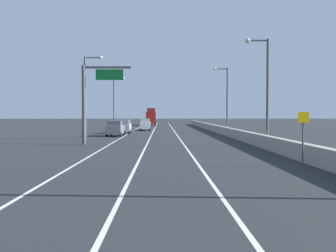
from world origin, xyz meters
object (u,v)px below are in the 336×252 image
overhead_sign_gantry (91,95)px  lamp_post_left_far (115,99)px  car_silver_2 (124,127)px  car_gray_0 (115,129)px  box_truck (151,117)px  speed_advisory_sign (303,134)px  lamp_post_right_second (265,84)px  lamp_post_left_mid (87,91)px  car_white_1 (145,125)px  lamp_post_right_third (225,96)px

overhead_sign_gantry → lamp_post_left_far: size_ratio=0.79×
overhead_sign_gantry → car_silver_2: (1.02, 20.11, -3.73)m
car_gray_0 → box_truck: box_truck is taller
overhead_sign_gantry → lamp_post_left_far: 31.76m
car_gray_0 → box_truck: (3.26, 46.40, 1.04)m
lamp_post_left_far → car_silver_2: size_ratio=2.21×
overhead_sign_gantry → speed_advisory_sign: size_ratio=2.50×
car_silver_2 → car_gray_0: bearing=-93.0°
overhead_sign_gantry → car_silver_2: 20.47m
speed_advisory_sign → lamp_post_right_second: lamp_post_right_second is taller
overhead_sign_gantry → box_truck: overhead_sign_gantry is taller
overhead_sign_gantry → car_silver_2: size_ratio=1.74×
lamp_post_left_mid → overhead_sign_gantry: bearing=-75.8°
car_gray_0 → lamp_post_right_second: bearing=-45.6°
car_white_1 → car_silver_2: bearing=-107.1°
speed_advisory_sign → lamp_post_right_second: size_ratio=0.31×
speed_advisory_sign → car_silver_2: (-13.40, 35.21, -0.76)m
overhead_sign_gantry → car_silver_2: overhead_sign_gantry is taller
car_white_1 → box_truck: 30.05m
overhead_sign_gantry → lamp_post_right_third: size_ratio=0.79×
speed_advisory_sign → lamp_post_left_mid: (-16.28, 22.42, 3.75)m
lamp_post_left_far → car_silver_2: (2.76, -11.60, -4.52)m
lamp_post_left_mid → box_truck: (5.76, 51.77, -3.49)m
lamp_post_left_mid → lamp_post_right_third: bearing=30.2°
lamp_post_right_third → car_silver_2: lamp_post_right_third is taller
overhead_sign_gantry → lamp_post_left_far: (-1.74, 31.70, 0.79)m
lamp_post_right_third → box_truck: lamp_post_right_third is taller
speed_advisory_sign → car_white_1: speed_advisory_sign is taller
lamp_post_right_third → lamp_post_left_mid: 20.41m
car_white_1 → lamp_post_right_third: bearing=-43.7°
lamp_post_right_third → car_gray_0: (-15.16, -4.88, -4.53)m
lamp_post_left_far → car_gray_0: (2.38, -19.01, -4.53)m
car_gray_0 → box_truck: 46.53m
overhead_sign_gantry → lamp_post_right_third: lamp_post_right_third is taller
speed_advisory_sign → lamp_post_left_far: 49.66m
car_silver_2 → speed_advisory_sign: bearing=-69.2°
lamp_post_right_third → box_truck: 43.33m
lamp_post_left_far → box_truck: (5.64, 27.39, -3.49)m
lamp_post_left_far → car_white_1: 7.58m
speed_advisory_sign → car_silver_2: 37.68m
speed_advisory_sign → box_truck: (-10.52, 74.19, 0.26)m
car_silver_2 → car_white_1: bearing=72.9°
overhead_sign_gantry → lamp_post_left_far: bearing=93.1°
lamp_post_right_second → car_silver_2: lamp_post_right_second is taller
car_gray_0 → car_silver_2: (0.39, 7.41, 0.01)m
lamp_post_left_mid → box_truck: bearing=83.7°
lamp_post_right_second → car_gray_0: (-15.11, 15.43, -4.53)m
car_silver_2 → lamp_post_left_mid: bearing=-102.7°
lamp_post_left_mid → car_white_1: bearing=75.5°
overhead_sign_gantry → lamp_post_left_far: lamp_post_left_far is taller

